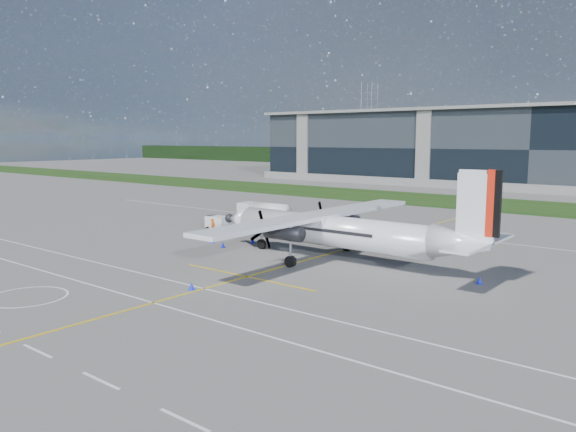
{
  "coord_description": "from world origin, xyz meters",
  "views": [
    {
      "loc": [
        29.03,
        -33.81,
        9.55
      ],
      "look_at": [
        0.03,
        2.27,
        3.11
      ],
      "focal_mm": 35.0,
      "sensor_mm": 36.0,
      "label": 1
    }
  ],
  "objects_px": {
    "fuel_tanker_truck": "(261,214)",
    "safety_cone_fwd": "(212,240)",
    "baggage_tug": "(218,224)",
    "safety_cone_nose_stbd": "(253,240)",
    "safety_cone_stbdwing": "(396,234)",
    "ground_crew_person": "(213,227)",
    "safety_cone_tail": "(480,280)",
    "pylon_west": "(369,123)",
    "safety_cone_nose_port": "(223,245)",
    "safety_cone_portwing": "(192,286)",
    "turboprop_aircraft": "(340,214)"
  },
  "relations": [
    {
      "from": "baggage_tug",
      "to": "pylon_west",
      "type": "bearing_deg",
      "value": 115.21
    },
    {
      "from": "ground_crew_person",
      "to": "safety_cone_nose_stbd",
      "type": "distance_m",
      "value": 5.17
    },
    {
      "from": "fuel_tanker_truck",
      "to": "safety_cone_nose_port",
      "type": "distance_m",
      "value": 13.26
    },
    {
      "from": "ground_crew_person",
      "to": "safety_cone_fwd",
      "type": "xyz_separation_m",
      "value": [
        2.27,
        -2.27,
        -0.78
      ]
    },
    {
      "from": "ground_crew_person",
      "to": "safety_cone_fwd",
      "type": "distance_m",
      "value": 3.3
    },
    {
      "from": "ground_crew_person",
      "to": "safety_cone_portwing",
      "type": "relative_size",
      "value": 4.11
    },
    {
      "from": "turboprop_aircraft",
      "to": "safety_cone_portwing",
      "type": "height_order",
      "value": "turboprop_aircraft"
    },
    {
      "from": "fuel_tanker_truck",
      "to": "safety_cone_nose_stbd",
      "type": "distance_m",
      "value": 10.73
    },
    {
      "from": "safety_cone_stbdwing",
      "to": "safety_cone_fwd",
      "type": "relative_size",
      "value": 1.0
    },
    {
      "from": "baggage_tug",
      "to": "safety_cone_nose_stbd",
      "type": "bearing_deg",
      "value": -18.78
    },
    {
      "from": "safety_cone_fwd",
      "to": "safety_cone_nose_port",
      "type": "relative_size",
      "value": 1.0
    },
    {
      "from": "fuel_tanker_truck",
      "to": "safety_cone_fwd",
      "type": "height_order",
      "value": "fuel_tanker_truck"
    },
    {
      "from": "safety_cone_fwd",
      "to": "safety_cone_portwing",
      "type": "distance_m",
      "value": 16.09
    },
    {
      "from": "pylon_west",
      "to": "safety_cone_tail",
      "type": "distance_m",
      "value": 176.99
    },
    {
      "from": "baggage_tug",
      "to": "ground_crew_person",
      "type": "relative_size",
      "value": 1.29
    },
    {
      "from": "safety_cone_fwd",
      "to": "safety_cone_nose_stbd",
      "type": "bearing_deg",
      "value": 40.35
    },
    {
      "from": "safety_cone_stbdwing",
      "to": "safety_cone_nose_port",
      "type": "height_order",
      "value": "same"
    },
    {
      "from": "pylon_west",
      "to": "safety_cone_portwing",
      "type": "bearing_deg",
      "value": -62.79
    },
    {
      "from": "safety_cone_portwing",
      "to": "safety_cone_fwd",
      "type": "bearing_deg",
      "value": 131.79
    },
    {
      "from": "pylon_west",
      "to": "fuel_tanker_truck",
      "type": "distance_m",
      "value": 154.38
    },
    {
      "from": "baggage_tug",
      "to": "safety_cone_nose_stbd",
      "type": "height_order",
      "value": "baggage_tug"
    },
    {
      "from": "baggage_tug",
      "to": "safety_cone_portwing",
      "type": "height_order",
      "value": "baggage_tug"
    },
    {
      "from": "fuel_tanker_truck",
      "to": "baggage_tug",
      "type": "height_order",
      "value": "fuel_tanker_truck"
    },
    {
      "from": "ground_crew_person",
      "to": "safety_cone_fwd",
      "type": "relative_size",
      "value": 4.11
    },
    {
      "from": "safety_cone_nose_stbd",
      "to": "safety_cone_fwd",
      "type": "xyz_separation_m",
      "value": [
        -2.84,
        -2.41,
        0.0
      ]
    },
    {
      "from": "fuel_tanker_truck",
      "to": "baggage_tug",
      "type": "bearing_deg",
      "value": -94.56
    },
    {
      "from": "safety_cone_nose_stbd",
      "to": "safety_cone_tail",
      "type": "bearing_deg",
      "value": -3.93
    },
    {
      "from": "pylon_west",
      "to": "turboprop_aircraft",
      "type": "height_order",
      "value": "pylon_west"
    },
    {
      "from": "baggage_tug",
      "to": "turboprop_aircraft",
      "type": "bearing_deg",
      "value": -12.87
    },
    {
      "from": "safety_cone_stbdwing",
      "to": "safety_cone_portwing",
      "type": "bearing_deg",
      "value": -91.72
    },
    {
      "from": "safety_cone_tail",
      "to": "safety_cone_nose_port",
      "type": "height_order",
      "value": "same"
    },
    {
      "from": "ground_crew_person",
      "to": "safety_cone_tail",
      "type": "distance_m",
      "value": 26.73
    },
    {
      "from": "fuel_tanker_truck",
      "to": "safety_cone_portwing",
      "type": "bearing_deg",
      "value": -57.85
    },
    {
      "from": "ground_crew_person",
      "to": "safety_cone_nose_stbd",
      "type": "xyz_separation_m",
      "value": [
        5.11,
        0.14,
        -0.78
      ]
    },
    {
      "from": "safety_cone_nose_port",
      "to": "safety_cone_stbdwing",
      "type": "bearing_deg",
      "value": 57.94
    },
    {
      "from": "ground_crew_person",
      "to": "baggage_tug",
      "type": "bearing_deg",
      "value": 28.32
    },
    {
      "from": "pylon_west",
      "to": "safety_cone_nose_port",
      "type": "bearing_deg",
      "value": -63.62
    },
    {
      "from": "safety_cone_tail",
      "to": "safety_cone_portwing",
      "type": "xyz_separation_m",
      "value": [
        -13.69,
        -12.92,
        0.0
      ]
    },
    {
      "from": "turboprop_aircraft",
      "to": "safety_cone_stbdwing",
      "type": "height_order",
      "value": "turboprop_aircraft"
    },
    {
      "from": "fuel_tanker_truck",
      "to": "ground_crew_person",
      "type": "relative_size",
      "value": 3.31
    },
    {
      "from": "ground_crew_person",
      "to": "safety_cone_nose_stbd",
      "type": "bearing_deg",
      "value": -96.8
    },
    {
      "from": "safety_cone_fwd",
      "to": "safety_cone_portwing",
      "type": "bearing_deg",
      "value": -48.21
    },
    {
      "from": "fuel_tanker_truck",
      "to": "safety_cone_stbdwing",
      "type": "bearing_deg",
      "value": 10.74
    },
    {
      "from": "safety_cone_stbdwing",
      "to": "safety_cone_nose_stbd",
      "type": "height_order",
      "value": "same"
    },
    {
      "from": "pylon_west",
      "to": "safety_cone_stbdwing",
      "type": "height_order",
      "value": "pylon_west"
    },
    {
      "from": "safety_cone_tail",
      "to": "turboprop_aircraft",
      "type": "bearing_deg",
      "value": -179.13
    },
    {
      "from": "baggage_tug",
      "to": "fuel_tanker_truck",
      "type": "bearing_deg",
      "value": 85.44
    },
    {
      "from": "safety_cone_stbdwing",
      "to": "safety_cone_fwd",
      "type": "bearing_deg",
      "value": -129.88
    },
    {
      "from": "pylon_west",
      "to": "safety_cone_portwing",
      "type": "xyz_separation_m",
      "value": [
        82.6,
        -160.69,
        -14.75
      ]
    },
    {
      "from": "fuel_tanker_truck",
      "to": "ground_crew_person",
      "type": "bearing_deg",
      "value": -80.83
    }
  ]
}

